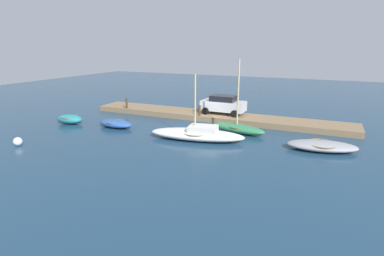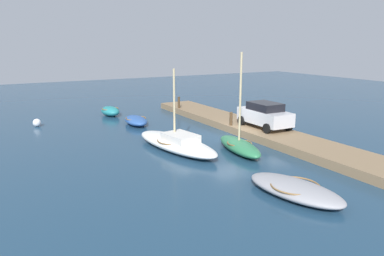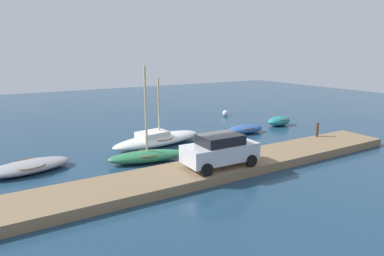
{
  "view_description": "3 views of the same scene",
  "coord_description": "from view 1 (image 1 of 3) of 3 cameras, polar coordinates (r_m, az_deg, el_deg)",
  "views": [
    {
      "loc": [
        -9.55,
        23.94,
        6.63
      ],
      "look_at": [
        -0.22,
        3.43,
        0.51
      ],
      "focal_mm": 28.67,
      "sensor_mm": 36.0,
      "label": 1
    },
    {
      "loc": [
        -19.65,
        13.8,
        6.13
      ],
      "look_at": [
        1.18,
        2.17,
        0.58
      ],
      "focal_mm": 34.54,
      "sensor_mm": 36.0,
      "label": 2
    },
    {
      "loc": [
        -10.66,
        -16.02,
        6.43
      ],
      "look_at": [
        0.73,
        2.92,
        1.33
      ],
      "focal_mm": 31.24,
      "sensor_mm": 36.0,
      "label": 3
    }
  ],
  "objects": [
    {
      "name": "rowboat_green",
      "position": [
        24.08,
        8.46,
        0.03
      ],
      "size": [
        4.67,
        2.19,
        5.62
      ],
      "rotation": [
        0.0,
        0.0,
        -0.19
      ],
      "color": "#2D7A4C",
      "rests_on": "ground_plane"
    },
    {
      "name": "dinghy_teal",
      "position": [
        28.67,
        -21.78,
        1.57
      ],
      "size": [
        2.51,
        1.51,
        0.8
      ],
      "rotation": [
        0.0,
        0.0,
        0.07
      ],
      "color": "teal",
      "rests_on": "ground_plane"
    },
    {
      "name": "rowboat_blue",
      "position": [
        26.22,
        -14.03,
        0.85
      ],
      "size": [
        3.3,
        1.75,
        0.65
      ],
      "rotation": [
        0.0,
        0.0,
        -0.08
      ],
      "color": "#2D569E",
      "rests_on": "ground_plane"
    },
    {
      "name": "ground_plane",
      "position": [
        26.62,
        2.62,
        0.76
      ],
      "size": [
        84.0,
        84.0,
        0.0
      ],
      "primitive_type": "plane",
      "color": "navy"
    },
    {
      "name": "mooring_post_mid_west",
      "position": [
        31.38,
        -12.07,
        4.5
      ],
      "size": [
        0.2,
        0.2,
        0.99
      ],
      "primitive_type": "cylinder",
      "color": "#47331E",
      "rests_on": "dock_platform"
    },
    {
      "name": "marker_buoy",
      "position": [
        23.94,
        -29.67,
        -2.2
      ],
      "size": [
        0.59,
        0.59,
        0.59
      ],
      "primitive_type": "sphere",
      "color": "silver",
      "rests_on": "ground_plane"
    },
    {
      "name": "dock_platform",
      "position": [
        28.44,
        4.19,
        2.18
      ],
      "size": [
        24.33,
        3.03,
        0.49
      ],
      "primitive_type": "cube",
      "color": "#846B4C",
      "rests_on": "ground_plane"
    },
    {
      "name": "parked_car",
      "position": [
        28.25,
        5.85,
        4.41
      ],
      "size": [
        4.0,
        2.07,
        1.72
      ],
      "rotation": [
        0.0,
        0.0,
        -0.02
      ],
      "color": "silver",
      "rests_on": "dock_platform"
    },
    {
      "name": "sailboat_white",
      "position": [
        22.07,
        1.0,
        -1.08
      ],
      "size": [
        7.16,
        3.18,
        4.7
      ],
      "rotation": [
        0.0,
        0.0,
        0.16
      ],
      "color": "white",
      "rests_on": "ground_plane"
    },
    {
      "name": "mooring_post_west",
      "position": [
        27.48,
        1.43,
        3.27
      ],
      "size": [
        0.21,
        0.21,
        0.92
      ],
      "primitive_type": "cylinder",
      "color": "#47331E",
      "rests_on": "dock_platform"
    },
    {
      "name": "motorboat_grey",
      "position": [
        21.6,
        23.02,
        -3.06
      ],
      "size": [
        4.64,
        2.66,
        0.61
      ],
      "rotation": [
        0.0,
        0.0,
        0.17
      ],
      "color": "#939399",
      "rests_on": "ground_plane"
    }
  ]
}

